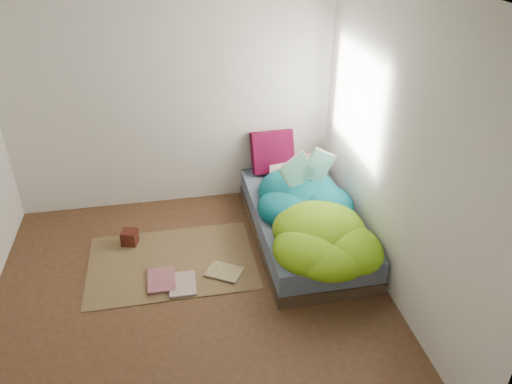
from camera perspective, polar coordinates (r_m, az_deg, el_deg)
The scene contains 12 objects.
ground at distance 4.57m, azimuth -7.34°, elevation -12.01°, with size 3.50×3.50×0.00m, color #433019.
room_walls at distance 3.68m, azimuth -8.80°, elevation 7.10°, with size 3.54×3.54×2.62m.
bed at distance 5.18m, azimuth 5.46°, elevation -3.65°, with size 1.00×2.00×0.34m.
duvet at distance 4.82m, azimuth 6.36°, elevation -1.73°, with size 0.96×1.84×0.34m, color #074F6C, non-canonical shape.
rug at distance 4.98m, azimuth -9.58°, elevation -7.90°, with size 1.60×1.10×0.01m, color brown.
pillow_floral at distance 5.74m, azimuth 4.65°, elevation 2.82°, with size 0.62×0.38×0.14m, color white.
pillow_magenta at distance 5.71m, azimuth 1.89°, elevation 4.63°, with size 0.48×0.15×0.48m, color #4B0527.
open_book at distance 4.97m, azimuth 6.06°, elevation 3.68°, with size 0.51×0.11×0.31m, color #287B2E, non-canonical shape.
wooden_box at distance 5.27m, azimuth -14.23°, elevation -5.02°, with size 0.15×0.15×0.15m, color #3E140E.
floor_book_a at distance 4.69m, azimuth -9.89°, elevation -10.49°, with size 0.24×0.33×0.03m, color silver.
floor_book_b at distance 4.76m, azimuth -12.32°, elevation -10.01°, with size 0.26×0.34×0.03m, color #BC6C78.
floor_book_c at distance 4.70m, azimuth -4.22°, elevation -9.97°, with size 0.24×0.32×0.02m, color tan.
Camera 1 is at (-0.07, -3.38, 3.06)m, focal length 35.00 mm.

